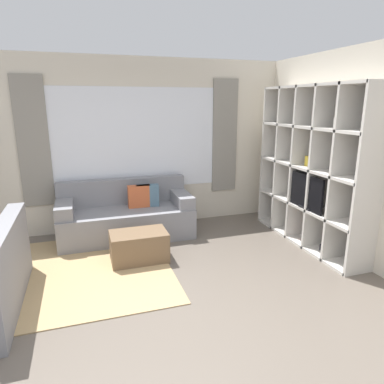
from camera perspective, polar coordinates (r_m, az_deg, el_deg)
The scene contains 7 objects.
ground_plane at distance 3.47m, azimuth -0.45°, elevation -20.82°, with size 16.00×16.00×0.00m, color #665B51.
wall_back at distance 5.62m, azimuth -9.22°, elevation 7.78°, with size 6.08×0.11×2.70m.
wall_right at distance 5.31m, azimuth 21.12°, elevation 6.52°, with size 0.07×3.99×2.70m, color beige.
area_rug at distance 4.54m, azimuth -17.37°, elevation -12.33°, with size 2.05×2.20×0.01m, color tan.
shelving_unit at distance 5.15m, azimuth 19.60°, elevation 3.78°, with size 0.42×2.14×2.25m.
couch_main at distance 5.36m, azimuth -10.86°, elevation -3.97°, with size 1.98×0.83×0.86m.
ottoman at distance 4.56m, azimuth -8.82°, elevation -8.98°, with size 0.73×0.45×0.40m.
Camera 1 is at (-0.84, -2.70, 2.02)m, focal length 32.00 mm.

